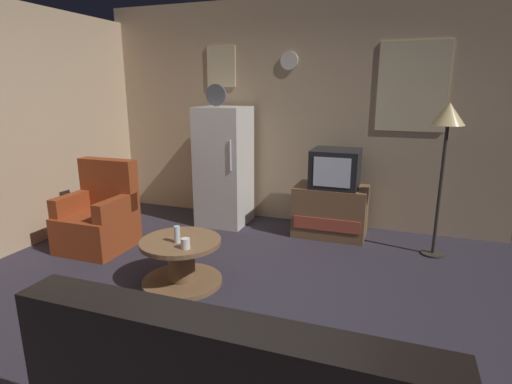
{
  "coord_description": "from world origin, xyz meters",
  "views": [
    {
      "loc": [
        1.34,
        -2.69,
        1.73
      ],
      "look_at": [
        0.05,
        0.9,
        0.75
      ],
      "focal_mm": 28.64,
      "sensor_mm": 36.0,
      "label": 1
    }
  ],
  "objects_px": {
    "crt_tv": "(335,168)",
    "fridge": "(224,166)",
    "standing_lamp": "(447,126)",
    "coffee_table": "(182,262)",
    "tv_stand": "(330,211)",
    "mug_ceramic_white": "(185,244)",
    "wine_glass": "(177,234)",
    "armchair": "(99,218)"
  },
  "relations": [
    {
      "from": "crt_tv",
      "to": "fridge",
      "type": "bearing_deg",
      "value": 179.93
    },
    {
      "from": "standing_lamp",
      "to": "coffee_table",
      "type": "relative_size",
      "value": 2.21
    },
    {
      "from": "fridge",
      "to": "standing_lamp",
      "type": "distance_m",
      "value": 2.61
    },
    {
      "from": "tv_stand",
      "to": "fridge",
      "type": "bearing_deg",
      "value": 179.96
    },
    {
      "from": "crt_tv",
      "to": "mug_ceramic_white",
      "type": "relative_size",
      "value": 6.0
    },
    {
      "from": "wine_glass",
      "to": "mug_ceramic_white",
      "type": "xyz_separation_m",
      "value": [
        0.14,
        -0.1,
        -0.03
      ]
    },
    {
      "from": "fridge",
      "to": "crt_tv",
      "type": "bearing_deg",
      "value": -0.07
    },
    {
      "from": "standing_lamp",
      "to": "wine_glass",
      "type": "height_order",
      "value": "standing_lamp"
    },
    {
      "from": "crt_tv",
      "to": "armchair",
      "type": "xyz_separation_m",
      "value": [
        -2.37,
        -1.24,
        -0.48
      ]
    },
    {
      "from": "coffee_table",
      "to": "standing_lamp",
      "type": "bearing_deg",
      "value": 34.27
    },
    {
      "from": "mug_ceramic_white",
      "to": "standing_lamp",
      "type": "bearing_deg",
      "value": 38.93
    },
    {
      "from": "coffee_table",
      "to": "mug_ceramic_white",
      "type": "xyz_separation_m",
      "value": [
        0.14,
        -0.16,
        0.26
      ]
    },
    {
      "from": "wine_glass",
      "to": "mug_ceramic_white",
      "type": "relative_size",
      "value": 1.67
    },
    {
      "from": "tv_stand",
      "to": "armchair",
      "type": "relative_size",
      "value": 0.87
    },
    {
      "from": "mug_ceramic_white",
      "to": "armchair",
      "type": "relative_size",
      "value": 0.09
    },
    {
      "from": "mug_ceramic_white",
      "to": "armchair",
      "type": "xyz_separation_m",
      "value": [
        -1.44,
        0.64,
        -0.13
      ]
    },
    {
      "from": "tv_stand",
      "to": "armchair",
      "type": "height_order",
      "value": "armchair"
    },
    {
      "from": "standing_lamp",
      "to": "mug_ceramic_white",
      "type": "xyz_separation_m",
      "value": [
        -2.04,
        -1.65,
        -0.89
      ]
    },
    {
      "from": "fridge",
      "to": "coffee_table",
      "type": "height_order",
      "value": "fridge"
    },
    {
      "from": "coffee_table",
      "to": "armchair",
      "type": "distance_m",
      "value": 1.38
    },
    {
      "from": "crt_tv",
      "to": "coffee_table",
      "type": "xyz_separation_m",
      "value": [
        -1.08,
        -1.72,
        -0.61
      ]
    },
    {
      "from": "standing_lamp",
      "to": "wine_glass",
      "type": "distance_m",
      "value": 2.81
    },
    {
      "from": "mug_ceramic_white",
      "to": "armchair",
      "type": "distance_m",
      "value": 1.58
    },
    {
      "from": "crt_tv",
      "to": "armchair",
      "type": "bearing_deg",
      "value": -152.33
    },
    {
      "from": "fridge",
      "to": "crt_tv",
      "type": "relative_size",
      "value": 3.28
    },
    {
      "from": "fridge",
      "to": "tv_stand",
      "type": "relative_size",
      "value": 2.11
    },
    {
      "from": "fridge",
      "to": "crt_tv",
      "type": "xyz_separation_m",
      "value": [
        1.42,
        -0.0,
        0.07
      ]
    },
    {
      "from": "fridge",
      "to": "standing_lamp",
      "type": "height_order",
      "value": "fridge"
    },
    {
      "from": "fridge",
      "to": "standing_lamp",
      "type": "relative_size",
      "value": 1.11
    },
    {
      "from": "fridge",
      "to": "mug_ceramic_white",
      "type": "distance_m",
      "value": 1.96
    },
    {
      "from": "fridge",
      "to": "mug_ceramic_white",
      "type": "xyz_separation_m",
      "value": [
        0.48,
        -1.88,
        -0.29
      ]
    },
    {
      "from": "standing_lamp",
      "to": "wine_glass",
      "type": "bearing_deg",
      "value": -144.52
    },
    {
      "from": "crt_tv",
      "to": "wine_glass",
      "type": "distance_m",
      "value": 2.1
    },
    {
      "from": "fridge",
      "to": "mug_ceramic_white",
      "type": "height_order",
      "value": "fridge"
    },
    {
      "from": "fridge",
      "to": "wine_glass",
      "type": "distance_m",
      "value": 1.83
    },
    {
      "from": "fridge",
      "to": "coffee_table",
      "type": "xyz_separation_m",
      "value": [
        0.34,
        -1.72,
        -0.54
      ]
    },
    {
      "from": "crt_tv",
      "to": "wine_glass",
      "type": "relative_size",
      "value": 3.6
    },
    {
      "from": "standing_lamp",
      "to": "armchair",
      "type": "bearing_deg",
      "value": -163.75
    },
    {
      "from": "tv_stand",
      "to": "standing_lamp",
      "type": "height_order",
      "value": "standing_lamp"
    },
    {
      "from": "wine_glass",
      "to": "mug_ceramic_white",
      "type": "height_order",
      "value": "wine_glass"
    },
    {
      "from": "fridge",
      "to": "tv_stand",
      "type": "bearing_deg",
      "value": -0.04
    },
    {
      "from": "coffee_table",
      "to": "armchair",
      "type": "xyz_separation_m",
      "value": [
        -1.29,
        0.48,
        0.13
      ]
    }
  ]
}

